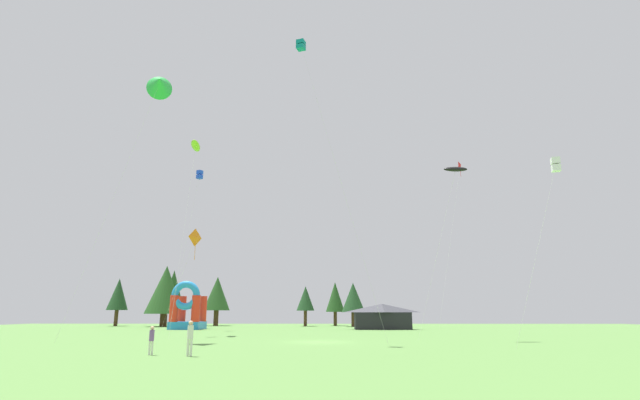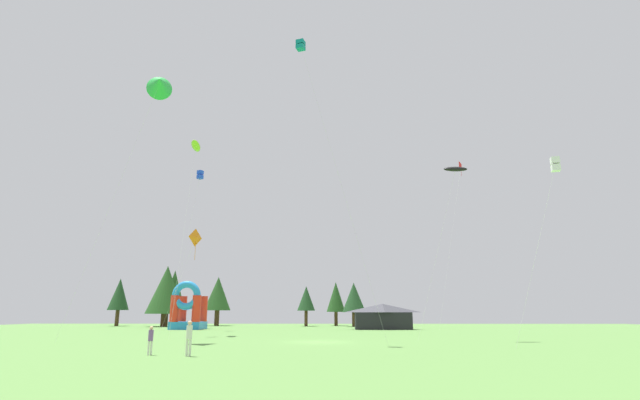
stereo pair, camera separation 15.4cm
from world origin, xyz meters
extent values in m
plane|color=#5B8C42|center=(0.00, 0.00, 0.00)|extent=(120.00, 120.00, 0.00)
cube|color=white|center=(16.61, -7.45, 12.05)|extent=(0.66, 0.66, 0.45)
cube|color=white|center=(16.61, -7.45, 12.58)|extent=(0.66, 0.66, 0.45)
cylinder|color=silver|center=(14.83, -7.02, 6.16)|extent=(3.57, 0.87, 12.32)
pyramid|color=red|center=(21.98, 33.34, 24.95)|extent=(0.43, 1.08, 1.09)
cylinder|color=red|center=(21.90, 33.34, 24.07)|extent=(0.04, 0.04, 1.72)
cylinder|color=silver|center=(18.82, 30.32, 12.46)|extent=(6.18, 6.07, 24.93)
cube|color=#0C7F7A|center=(-1.58, -1.21, 25.29)|extent=(0.88, 0.88, 0.38)
cube|color=#0C7F7A|center=(-1.58, -1.21, 25.75)|extent=(0.88, 0.88, 0.38)
cylinder|color=silver|center=(1.76, -2.34, 12.76)|extent=(6.70, 2.27, 25.52)
ellipsoid|color=black|center=(12.52, 2.73, 15.10)|extent=(2.24, 1.01, 0.67)
cylinder|color=silver|center=(10.44, 2.62, 7.55)|extent=(4.18, 0.25, 15.10)
ellipsoid|color=#8CD826|center=(-14.34, 12.05, 20.87)|extent=(1.35, 2.81, 1.06)
cylinder|color=silver|center=(-13.83, 8.10, 10.43)|extent=(1.03, 7.92, 20.87)
cone|color=green|center=(-14.61, 0.40, 22.70)|extent=(2.88, 2.77, 2.35)
cylinder|color=silver|center=(-17.43, -0.60, 11.35)|extent=(5.64, 2.00, 22.71)
pyramid|color=orange|center=(-12.74, 8.98, 9.71)|extent=(0.84, 1.26, 1.33)
cylinder|color=orange|center=(-12.82, 9.03, 8.60)|extent=(0.04, 0.04, 2.22)
cylinder|color=silver|center=(-14.26, 8.63, 4.86)|extent=(2.88, 0.80, 9.71)
cube|color=blue|center=(-17.33, 25.12, 20.94)|extent=(0.94, 0.94, 0.54)
cube|color=blue|center=(-17.33, 25.12, 21.59)|extent=(0.94, 0.94, 0.54)
cylinder|color=silver|center=(-18.25, 23.51, 10.63)|extent=(1.86, 3.25, 21.27)
cylinder|color=silver|center=(-9.07, -11.76, 0.38)|extent=(0.15, 0.15, 0.76)
cylinder|color=silver|center=(-9.20, -11.83, 0.38)|extent=(0.15, 0.15, 0.76)
cylinder|color=#724C8C|center=(-9.14, -11.79, 1.06)|extent=(0.36, 0.36, 0.60)
sphere|color=#D8AD84|center=(-9.14, -11.79, 1.46)|extent=(0.20, 0.20, 0.20)
cylinder|color=silver|center=(-6.68, -12.55, 0.45)|extent=(0.14, 0.14, 0.91)
cylinder|color=silver|center=(-6.86, -12.53, 0.45)|extent=(0.14, 0.14, 0.91)
cylinder|color=silver|center=(-6.77, -12.54, 1.27)|extent=(0.35, 0.35, 0.72)
sphere|color=#D8AD84|center=(-6.77, -12.54, 1.75)|extent=(0.25, 0.25, 0.25)
cube|color=#268CD8|center=(-18.71, 28.59, 0.51)|extent=(4.16, 4.78, 1.01)
cylinder|color=red|center=(-20.20, 26.79, 2.78)|extent=(1.16, 1.16, 3.52)
cylinder|color=red|center=(-17.21, 26.79, 2.78)|extent=(1.16, 1.16, 3.52)
cylinder|color=red|center=(-20.20, 30.40, 2.78)|extent=(1.16, 1.16, 3.52)
cylinder|color=red|center=(-17.21, 30.40, 2.78)|extent=(1.16, 1.16, 3.52)
torus|color=#268CD8|center=(-18.71, 26.79, 4.54)|extent=(3.93, 0.93, 3.93)
cube|color=black|center=(8.25, 27.95, 1.14)|extent=(7.58, 3.31, 2.28)
pyramid|color=#3F3F47|center=(8.25, 27.95, 2.85)|extent=(7.58, 3.31, 1.15)
cylinder|color=#4C331E|center=(-35.20, 43.30, 1.32)|extent=(0.63, 0.63, 2.64)
cone|color=#1E4221|center=(-35.20, 43.30, 5.30)|extent=(3.50, 3.50, 5.33)
cylinder|color=#4C331E|center=(-26.15, 40.48, 1.02)|extent=(1.14, 1.14, 2.04)
cone|color=#234C1E|center=(-26.15, 40.48, 5.95)|extent=(6.32, 6.32, 7.82)
cylinder|color=#4C331E|center=(-25.14, 41.32, 1.25)|extent=(0.72, 0.72, 2.49)
cone|color=#234C1E|center=(-25.14, 41.32, 5.84)|extent=(4.00, 4.00, 6.69)
cylinder|color=#4C331E|center=(-18.66, 45.47, 1.30)|extent=(0.82, 0.82, 2.60)
cone|color=#234C1E|center=(-18.66, 45.47, 5.49)|extent=(4.58, 4.58, 5.78)
cylinder|color=#4C331E|center=(-3.00, 42.95, 1.27)|extent=(0.54, 0.54, 2.54)
cone|color=#1E4221|center=(-3.00, 42.95, 4.57)|extent=(3.01, 3.01, 4.06)
cylinder|color=#4C331E|center=(2.08, 45.84, 1.17)|extent=(0.59, 0.59, 2.34)
cone|color=#234C1E|center=(2.08, 45.84, 4.90)|extent=(3.28, 3.28, 5.13)
cylinder|color=#4C331E|center=(4.97, 40.73, 1.14)|extent=(0.69, 0.69, 2.28)
cone|color=#1E4221|center=(4.97, 40.73, 4.67)|extent=(3.85, 3.85, 4.78)
camera|label=1|loc=(0.69, -39.24, 2.34)|focal=26.69mm
camera|label=2|loc=(0.85, -39.24, 2.34)|focal=26.69mm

